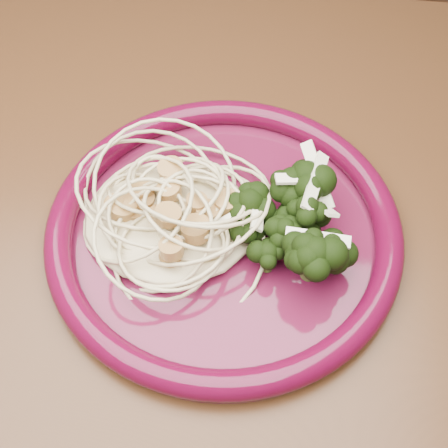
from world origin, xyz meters
TOP-DOWN VIEW (x-y plane):
  - dining_table at (0.00, 0.00)m, footprint 1.20×0.80m
  - dinner_plate at (-0.12, 0.02)m, footprint 0.33×0.33m
  - spaghetti_pile at (-0.17, 0.02)m, footprint 0.16×0.14m
  - scallop_cluster at (-0.17, 0.02)m, footprint 0.12×0.12m
  - broccoli_pile at (-0.06, 0.01)m, footprint 0.09×0.15m
  - onion_garnish at (-0.06, 0.01)m, footprint 0.07×0.10m

SIDE VIEW (x-z plane):
  - dining_table at x=0.00m, z-range 0.28..1.03m
  - dinner_plate at x=-0.12m, z-range 0.75..0.77m
  - spaghetti_pile at x=-0.17m, z-range 0.76..0.79m
  - broccoli_pile at x=-0.06m, z-range 0.76..0.81m
  - scallop_cluster at x=-0.17m, z-range 0.79..0.83m
  - onion_garnish at x=-0.06m, z-range 0.79..0.84m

